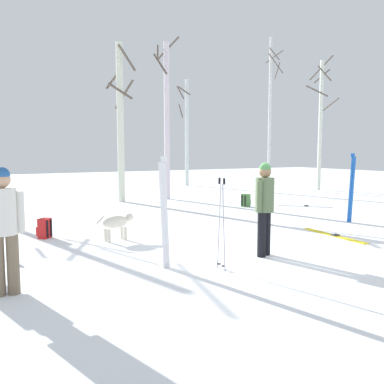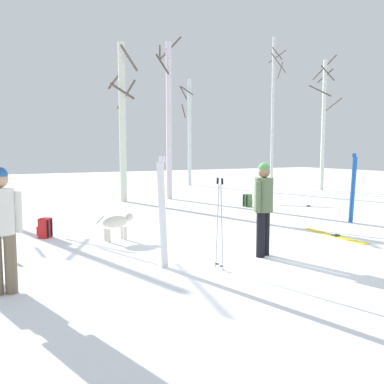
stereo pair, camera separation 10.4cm
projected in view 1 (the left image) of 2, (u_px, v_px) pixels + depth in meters
The scene contains 17 objects.
ground_plane at pixel (252, 248), 8.07m from camera, with size 60.00×60.00×0.00m, color white.
person_1 at pixel (4, 223), 5.37m from camera, with size 0.52×0.34×1.72m.
person_2 at pixel (265, 203), 7.40m from camera, with size 0.48×0.34×1.72m.
dog at pixel (117, 223), 8.74m from camera, with size 0.89×0.32×0.57m.
ski_pair_planted_0 at pixel (351, 188), 10.94m from camera, with size 0.02×0.20×1.86m.
ski_pair_planted_1 at pixel (164, 213), 6.61m from camera, with size 0.21×0.06×1.84m.
ski_pair_lying_0 at pixel (305, 206), 14.15m from camera, with size 1.34×1.51×0.05m.
ski_pair_lying_1 at pixel (334, 235), 9.25m from camera, with size 0.31×1.88×0.05m.
ski_poles_0 at pixel (221, 221), 6.57m from camera, with size 0.07×0.24×1.49m.
backpack_0 at pixel (246, 201), 14.07m from camera, with size 0.32×0.30×0.44m.
backpack_2 at pixel (44, 228), 9.00m from camera, with size 0.35×0.34×0.44m.
water_bottle_0 at pixel (11, 255), 7.12m from camera, with size 0.08×0.08×0.24m.
birch_tree_1 at pixel (121, 120), 15.22m from camera, with size 1.14×1.16×5.91m.
birch_tree_2 at pixel (167, 118), 16.07m from camera, with size 1.15×1.11×6.45m.
birch_tree_3 at pixel (187, 131), 22.53m from camera, with size 0.62×0.96×5.83m.
birch_tree_4 at pixel (270, 111), 20.82m from camera, with size 1.16×1.16×7.62m.
birch_tree_5 at pixel (321, 122), 19.89m from camera, with size 1.53×1.52×6.61m.
Camera 1 is at (-4.88, -6.34, 1.92)m, focal length 38.13 mm.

